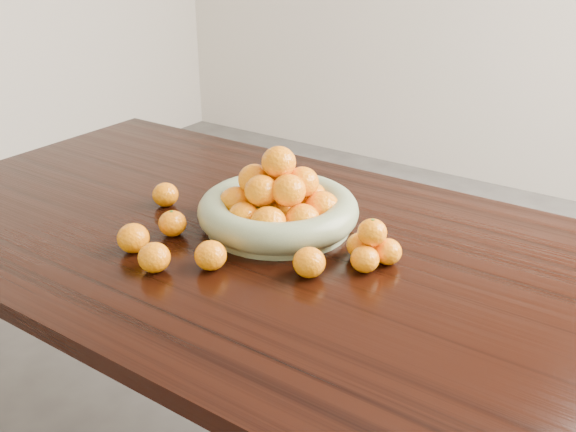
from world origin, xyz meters
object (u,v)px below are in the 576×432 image
Objects in this scene: dining_table at (283,278)px; loose_orange_0 at (172,223)px; fruit_bowl at (278,206)px; orange_pyramid at (371,247)px.

loose_orange_0 reaches higher than dining_table.
fruit_bowl is 0.24m from loose_orange_0.
fruit_bowl is 3.13× the size of orange_pyramid.
orange_pyramid is at bearing -7.78° from fruit_bowl.
dining_table is at bearing -173.04° from orange_pyramid.
fruit_bowl is 0.26m from orange_pyramid.
loose_orange_0 is (-0.43, -0.14, -0.01)m from orange_pyramid.
fruit_bowl is 5.87× the size of loose_orange_0.
loose_orange_0 is (-0.17, -0.17, -0.02)m from fruit_bowl.
dining_table is at bearing -47.10° from fruit_bowl.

